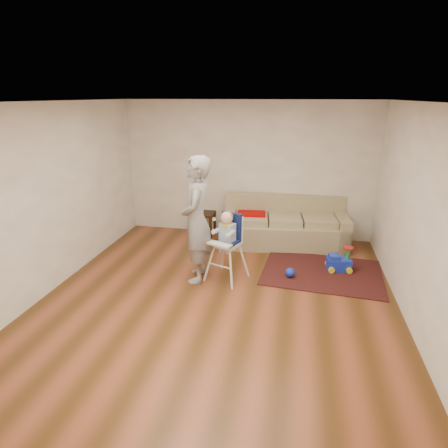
% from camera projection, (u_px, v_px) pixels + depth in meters
% --- Properties ---
extents(ground, '(5.50, 5.50, 0.00)m').
position_uv_depth(ground, '(219.00, 298.00, 5.39)').
color(ground, '#492B11').
rests_on(ground, ground).
extents(room_envelope, '(5.04, 5.52, 2.72)m').
position_uv_depth(room_envelope, '(226.00, 163.00, 5.27)').
color(room_envelope, beige).
rests_on(room_envelope, ground).
extents(sofa, '(2.45, 1.21, 0.91)m').
position_uv_depth(sofa, '(285.00, 222.00, 7.22)').
color(sofa, tan).
rests_on(sofa, ground).
extents(side_table, '(0.47, 0.47, 0.47)m').
position_uv_depth(side_table, '(203.00, 223.00, 7.84)').
color(side_table, black).
rests_on(side_table, ground).
extents(area_rug, '(2.00, 1.56, 0.02)m').
position_uv_depth(area_rug, '(322.00, 272.00, 6.17)').
color(area_rug, black).
rests_on(area_rug, ground).
extents(ride_on_toy, '(0.41, 0.32, 0.41)m').
position_uv_depth(ride_on_toy, '(339.00, 258.00, 6.17)').
color(ride_on_toy, '#1831C3').
rests_on(ride_on_toy, area_rug).
extents(toy_ball, '(0.15, 0.15, 0.15)m').
position_uv_depth(toy_ball, '(290.00, 273.00, 5.97)').
color(toy_ball, '#1831C3').
rests_on(toy_ball, area_rug).
extents(high_chair, '(0.67, 0.67, 1.12)m').
position_uv_depth(high_chair, '(227.00, 247.00, 5.81)').
color(high_chair, silver).
rests_on(high_chair, ground).
extents(adult, '(0.57, 0.77, 1.96)m').
position_uv_depth(adult, '(197.00, 220.00, 5.67)').
color(adult, '#949496').
rests_on(adult, ground).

